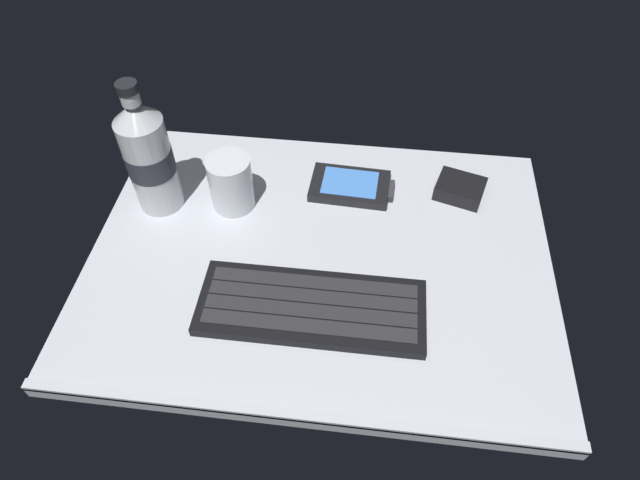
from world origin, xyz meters
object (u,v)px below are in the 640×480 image
at_px(juice_cup, 231,185).
at_px(charger_block, 460,189).
at_px(keyboard, 315,307).
at_px(water_bottle, 149,156).
at_px(handheld_device, 351,186).

height_order(juice_cup, charger_block, juice_cup).
bearing_deg(juice_cup, keyboard, -50.74).
relative_size(keyboard, water_bottle, 1.39).
relative_size(keyboard, juice_cup, 3.41).
xyz_separation_m(handheld_device, charger_block, (0.17, 0.01, 0.00)).
distance_m(handheld_device, charger_block, 0.17).
distance_m(water_bottle, charger_block, 0.46).
relative_size(handheld_device, charger_block, 1.87).
distance_m(keyboard, charger_block, 0.31).
bearing_deg(water_bottle, charger_block, 8.62).
xyz_separation_m(water_bottle, charger_block, (0.45, 0.07, -0.08)).
height_order(keyboard, water_bottle, water_bottle).
xyz_separation_m(handheld_device, juice_cup, (-0.17, -0.05, 0.03)).
distance_m(keyboard, handheld_device, 0.23).
relative_size(juice_cup, charger_block, 1.21).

